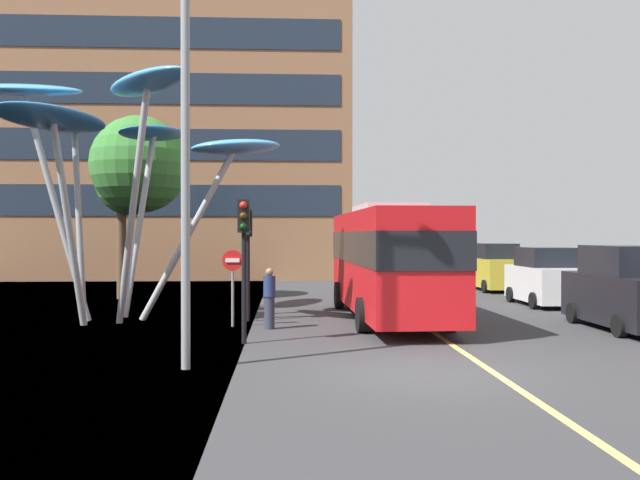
{
  "coord_description": "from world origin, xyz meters",
  "views": [
    {
      "loc": [
        -2.65,
        -12.96,
        2.66
      ],
      "look_at": [
        -1.67,
        6.74,
        2.5
      ],
      "focal_mm": 37.67,
      "sensor_mm": 36.0,
      "label": 1
    }
  ],
  "objects": [
    {
      "name": "car_side_street",
      "position": [
        7.24,
        18.33,
        1.05
      ],
      "size": [
        1.93,
        3.93,
        2.24
      ],
      "color": "gold",
      "rests_on": "ground"
    },
    {
      "name": "street_lamp",
      "position": [
        -4.35,
        0.38,
        5.11
      ],
      "size": [
        1.44,
        0.44,
        8.12
      ],
      "color": "gray",
      "rests_on": "ground"
    },
    {
      "name": "pedestrian",
      "position": [
        -3.13,
        5.93,
        0.86
      ],
      "size": [
        0.34,
        0.34,
        1.72
      ],
      "color": "#2D3342",
      "rests_on": "ground"
    },
    {
      "name": "car_parked_far",
      "position": [
        7.04,
        11.73,
        1.02
      ],
      "size": [
        1.97,
        4.01,
        2.18
      ],
      "color": "silver",
      "rests_on": "ground"
    },
    {
      "name": "ground",
      "position": [
        -0.73,
        0.0,
        -0.05
      ],
      "size": [
        120.0,
        240.0,
        0.1
      ],
      "color": "#38383A"
    },
    {
      "name": "traffic_light_kerb_near",
      "position": [
        -3.69,
        3.32,
        2.54
      ],
      "size": [
        0.28,
        0.42,
        3.51
      ],
      "color": "black",
      "rests_on": "ground"
    },
    {
      "name": "backdrop_building",
      "position": [
        -10.48,
        33.58,
        11.13
      ],
      "size": [
        23.26,
        16.02,
        22.26
      ],
      "color": "#8E6042",
      "rests_on": "ground"
    },
    {
      "name": "tree_pavement_far",
      "position": [
        -6.83,
        30.47,
        4.52
      ],
      "size": [
        5.87,
        4.16,
        6.57
      ],
      "color": "brown",
      "rests_on": "ground"
    },
    {
      "name": "car_parked_mid",
      "position": [
        6.8,
        5.32,
        1.09
      ],
      "size": [
        1.92,
        4.55,
        2.35
      ],
      "color": "black",
      "rests_on": "ground"
    },
    {
      "name": "no_entry_sign",
      "position": [
        -4.21,
        6.45,
        1.49
      ],
      "size": [
        0.6,
        0.12,
        2.22
      ],
      "color": "gray",
      "rests_on": "ground"
    },
    {
      "name": "traffic_light_kerb_far",
      "position": [
        -3.84,
        7.55,
        2.47
      ],
      "size": [
        0.28,
        0.42,
        3.4
      ],
      "color": "black",
      "rests_on": "ground"
    },
    {
      "name": "tree_pavement_near",
      "position": [
        -8.63,
        14.46,
        5.36
      ],
      "size": [
        3.93,
        3.93,
        7.45
      ],
      "color": "brown",
      "rests_on": "ground"
    },
    {
      "name": "red_bus",
      "position": [
        0.53,
        7.9,
        1.96
      ],
      "size": [
        2.9,
        10.26,
        3.59
      ],
      "color": "red",
      "rests_on": "ground"
    },
    {
      "name": "leaf_sculpture",
      "position": [
        -7.89,
        7.9,
        5.89
      ],
      "size": [
        9.75,
        8.52,
        7.44
      ],
      "color": "#9EA0A5",
      "rests_on": "ground"
    }
  ]
}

